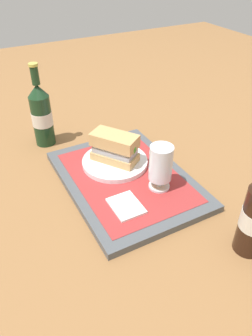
{
  "coord_description": "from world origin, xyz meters",
  "views": [
    {
      "loc": [
        0.62,
        -0.33,
        0.57
      ],
      "look_at": [
        0.0,
        0.0,
        0.05
      ],
      "focal_mm": 34.47,
      "sensor_mm": 36.0,
      "label": 1
    }
  ],
  "objects_px": {
    "plate": "(114,162)",
    "sandwich": "(115,148)",
    "beer_glass": "(161,166)",
    "second_bottle": "(41,114)"
  },
  "relations": [
    {
      "from": "second_bottle",
      "to": "sandwich",
      "type": "bearing_deg",
      "value": 28.69
    },
    {
      "from": "sandwich",
      "to": "plate",
      "type": "bearing_deg",
      "value": -180.0
    },
    {
      "from": "sandwich",
      "to": "second_bottle",
      "type": "distance_m",
      "value": 0.28
    },
    {
      "from": "second_bottle",
      "to": "beer_glass",
      "type": "bearing_deg",
      "value": 25.97
    },
    {
      "from": "plate",
      "to": "second_bottle",
      "type": "distance_m",
      "value": 0.29
    },
    {
      "from": "plate",
      "to": "sandwich",
      "type": "relative_size",
      "value": 1.32
    },
    {
      "from": "plate",
      "to": "beer_glass",
      "type": "xyz_separation_m",
      "value": [
        0.15,
        0.06,
        0.06
      ]
    },
    {
      "from": "plate",
      "to": "sandwich",
      "type": "distance_m",
      "value": 0.05
    },
    {
      "from": "sandwich",
      "to": "beer_glass",
      "type": "bearing_deg",
      "value": -13.25
    },
    {
      "from": "sandwich",
      "to": "beer_glass",
      "type": "relative_size",
      "value": 1.15
    }
  ]
}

